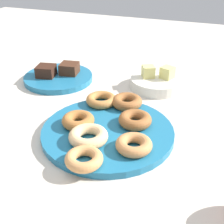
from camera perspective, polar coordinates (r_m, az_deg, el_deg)
The scene contains 15 objects.
ground_plane at distance 0.73m, azimuth -0.81°, elevation -4.31°, with size 2.40×2.40×0.00m, color beige.
donut_plate at distance 0.72m, azimuth -0.81°, elevation -3.76°, with size 0.31×0.31×0.02m, color #1E6B93.
donut_0 at distance 0.65m, azimuth 4.15°, elevation -6.17°, with size 0.08×0.08×0.02m, color #C6844C.
donut_1 at distance 0.82m, azimuth -2.03°, elevation 2.32°, with size 0.08×0.08×0.02m, color #BC7A3D.
donut_2 at distance 0.73m, azimuth -6.40°, elevation -1.60°, with size 0.08×0.08×0.03m, color #AD6B33.
donut_3 at distance 0.67m, azimuth -4.49°, elevation -4.59°, with size 0.09×0.09×0.03m, color #EABC84.
donut_4 at distance 0.73m, azimuth 4.37°, elevation -1.45°, with size 0.08×0.08×0.03m, color #995B2D.
donut_5 at distance 0.81m, azimuth 2.83°, elevation 1.98°, with size 0.08×0.08×0.03m, color #995B2D.
donut_6 at distance 0.61m, azimuth -5.48°, elevation -8.76°, with size 0.08×0.08×0.02m, color tan.
cake_plate at distance 1.02m, azimuth -10.07°, elevation 6.35°, with size 0.22×0.22×0.02m, color #1E6B93.
brownie_near at distance 1.01m, azimuth -12.34°, elevation 7.58°, with size 0.06×0.06×0.04m, color #381E14.
brownie_far at distance 1.02m, azimuth -8.06°, elevation 8.13°, with size 0.06×0.06×0.04m, color #472819.
fruit_bowl at distance 0.96m, azimuth 8.40°, elevation 5.44°, with size 0.16×0.16×0.03m, color silver.
melon_chunk_left at distance 0.95m, azimuth 6.86°, elevation 7.58°, with size 0.04×0.04×0.04m, color #DBD67A.
melon_chunk_right at distance 0.95m, azimuth 10.39°, elevation 7.33°, with size 0.04×0.04×0.04m, color #DBD67A.
Camera 1 is at (0.21, -0.56, 0.41)m, focal length 48.46 mm.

